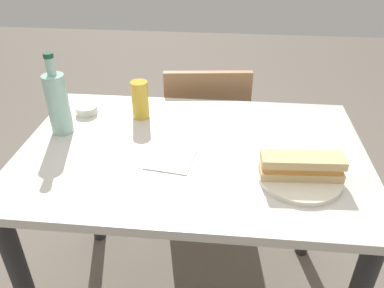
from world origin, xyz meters
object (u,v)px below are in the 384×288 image
(dining_table, at_px, (192,180))
(baguette_sandwich_near, at_px, (302,166))
(water_bottle, at_px, (58,102))
(knife_near, at_px, (293,164))
(olive_bowl, at_px, (87,110))
(plate_near, at_px, (300,178))
(chair_far, at_px, (206,134))
(beer_glass, at_px, (140,100))

(dining_table, height_order, baguette_sandwich_near, baguette_sandwich_near)
(water_bottle, bearing_deg, knife_near, -10.96)
(olive_bowl, bearing_deg, knife_near, -21.59)
(plate_near, relative_size, baguette_sandwich_near, 1.02)
(chair_far, relative_size, olive_bowl, 10.62)
(water_bottle, bearing_deg, chair_far, 46.71)
(dining_table, distance_m, olive_bowl, 0.50)
(dining_table, distance_m, baguette_sandwich_near, 0.40)
(plate_near, bearing_deg, beer_glass, 148.14)
(chair_far, height_order, baguette_sandwich_near, same)
(chair_far, distance_m, knife_near, 0.79)
(beer_glass, bearing_deg, plate_near, -31.86)
(dining_table, bearing_deg, chair_far, 89.06)
(dining_table, xyz_separation_m, olive_bowl, (-0.43, 0.21, 0.14))
(knife_near, distance_m, beer_glass, 0.61)
(olive_bowl, bearing_deg, chair_far, 39.69)
(olive_bowl, bearing_deg, baguette_sandwich_near, -24.59)
(dining_table, relative_size, beer_glass, 7.97)
(dining_table, distance_m, water_bottle, 0.53)
(chair_far, height_order, olive_bowl, chair_far)
(plate_near, xyz_separation_m, beer_glass, (-0.54, 0.34, 0.06))
(water_bottle, bearing_deg, plate_near, -14.37)
(baguette_sandwich_near, xyz_separation_m, knife_near, (-0.01, 0.05, -0.03))
(water_bottle, height_order, beer_glass, water_bottle)
(olive_bowl, bearing_deg, water_bottle, -105.31)
(chair_far, xyz_separation_m, knife_near, (0.31, -0.66, 0.30))
(chair_far, xyz_separation_m, beer_glass, (-0.22, -0.37, 0.36))
(chair_far, xyz_separation_m, water_bottle, (-0.48, -0.51, 0.40))
(water_bottle, bearing_deg, dining_table, -8.64)
(water_bottle, distance_m, olive_bowl, 0.18)
(chair_far, relative_size, water_bottle, 2.99)
(plate_near, xyz_separation_m, knife_near, (-0.01, 0.05, 0.01))
(dining_table, bearing_deg, olive_bowl, 153.45)
(dining_table, xyz_separation_m, water_bottle, (-0.47, 0.07, 0.24))
(chair_far, distance_m, olive_bowl, 0.64)
(chair_far, height_order, water_bottle, water_bottle)
(dining_table, relative_size, chair_far, 1.32)
(plate_near, xyz_separation_m, olive_bowl, (-0.76, 0.35, 0.01))
(dining_table, relative_size, water_bottle, 3.96)
(dining_table, relative_size, olive_bowl, 14.07)
(baguette_sandwich_near, height_order, knife_near, baguette_sandwich_near)
(baguette_sandwich_near, distance_m, olive_bowl, 0.84)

